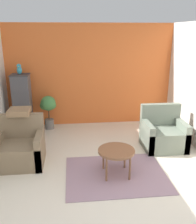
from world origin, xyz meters
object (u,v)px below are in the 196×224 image
Objects in this scene: coffee_table at (116,152)px; armchair_right at (163,134)px; parrot at (19,69)px; armchair_left at (20,149)px; birdcage at (23,104)px; potted_plant at (48,107)px.

armchair_right is at bearing 39.07° from coffee_table.
armchair_right is 3.54× the size of parrot.
armchair_left is at bearing -82.87° from parrot.
coffee_table is at bearing -49.74° from birdcage.
parrot is at bearing 130.24° from coffee_table.
coffee_table is 1.82m from armchair_left.
coffee_table is 0.73× the size of potted_plant.
armchair_left is 3.54× the size of parrot.
coffee_table is 2.48× the size of parrot.
coffee_table is 0.44× the size of birdcage.
birdcage is 0.85m from parrot.
coffee_table is 3.01m from birdcage.
birdcage is 5.60× the size of parrot.
birdcage is (-0.21, 1.70, 0.40)m from armchair_left.
armchair_right reaches higher than coffee_table.
armchair_left is at bearing -102.69° from potted_plant.
parrot reaches higher than birdcage.
birdcage is at bearing 97.14° from armchair_left.
birdcage is (-1.94, 2.29, 0.27)m from coffee_table.
armchair_left is 1.00× the size of armchair_right.
birdcage is (-3.13, 1.32, 0.40)m from armchair_right.
armchair_right is at bearing 7.49° from armchair_left.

